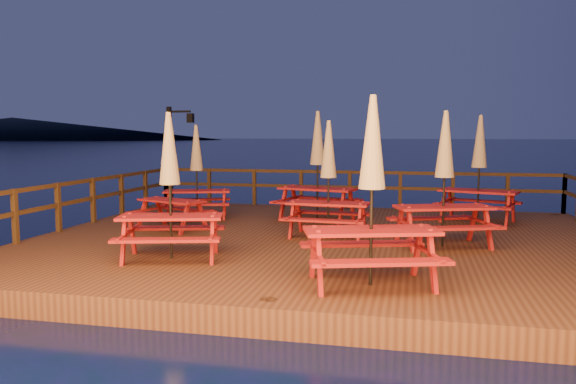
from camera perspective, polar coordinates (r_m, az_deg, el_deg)
name	(u,v)px	position (r m, az deg, el deg)	size (l,w,h in m)	color
ground	(323,255)	(12.03, 3.62, -6.45)	(500.00, 500.00, 0.00)	black
deck	(323,246)	(11.99, 3.63, -5.52)	(12.00, 10.00, 0.40)	#442416
deck_piles	(323,269)	(12.10, 3.61, -7.84)	(11.44, 9.44, 1.40)	#371E11
railing	(335,193)	(13.58, 4.84, -0.05)	(11.80, 9.75, 1.10)	#371E11
lamp_post	(175,146)	(17.70, -11.45, 4.60)	(0.85, 0.18, 3.00)	black
headland_left	(12,128)	(258.54, -26.20, 5.81)	(180.00, 84.00, 9.00)	black
picnic_table_0	(171,178)	(12.97, -11.80, 1.42)	(1.95, 1.79, 2.28)	#9B1C0E
picnic_table_1	(444,177)	(11.21, 15.59, 1.53)	(2.22, 2.03, 2.62)	#9B1C0E
picnic_table_2	(328,177)	(11.83, 4.13, 1.54)	(1.80, 1.51, 2.45)	#9B1C0E
picnic_table_3	(318,164)	(14.11, 3.02, 2.86)	(2.23, 1.99, 2.74)	#9B1C0E
picnic_table_4	(372,188)	(8.08, 8.51, 0.44)	(2.29, 2.06, 2.73)	#9B1C0E
picnic_table_5	(170,184)	(9.90, -11.91, 0.85)	(2.11, 1.89, 2.55)	#9B1C0E
picnic_table_6	(479,167)	(14.54, 18.84, 2.43)	(2.23, 2.03, 2.63)	#9B1C0E
picnic_table_7	(197,170)	(14.64, -9.27, 2.23)	(2.02, 1.82, 2.40)	#9B1C0E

